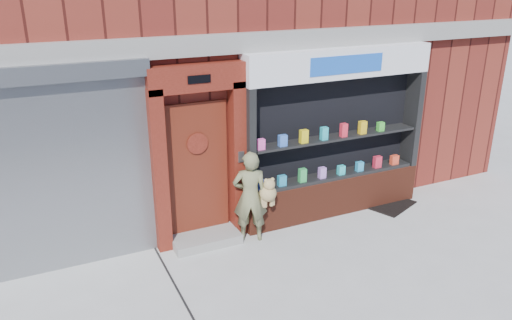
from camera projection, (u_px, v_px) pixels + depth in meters
ground at (297, 287)px, 7.02m from camera, size 80.00×80.00×0.00m
shutter_bay at (41, 161)px, 6.85m from camera, size 3.10×0.30×3.04m
red_door_bay at (199, 156)px, 7.79m from camera, size 1.52×0.58×2.90m
pharmacy_bay at (335, 141)px, 8.77m from camera, size 3.50×0.41×3.00m
woman at (252, 196)px, 8.03m from camera, size 0.75×0.55×1.53m
doormat at (391, 205)px, 9.49m from camera, size 1.07×0.92×0.02m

